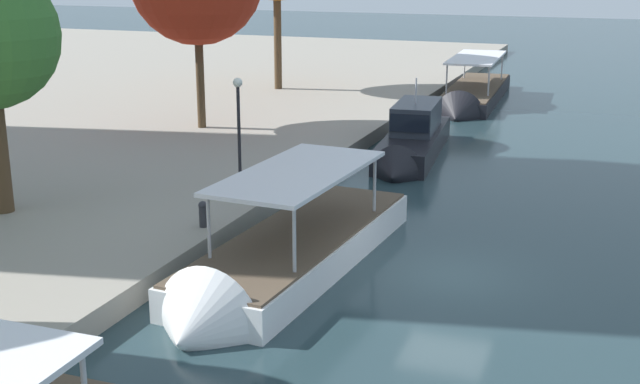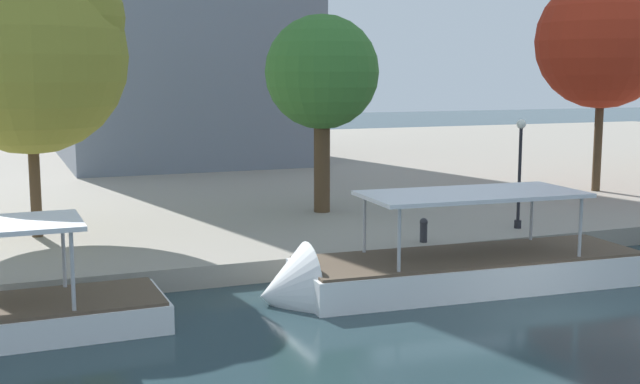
% 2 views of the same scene
% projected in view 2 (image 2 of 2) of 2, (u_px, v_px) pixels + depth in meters
% --- Properties ---
extents(ground_plane, '(220.00, 220.00, 0.00)m').
position_uv_depth(ground_plane, '(583.00, 326.00, 20.45)').
color(ground_plane, '#23383D').
extents(dock_promenade, '(120.00, 55.00, 0.70)m').
position_uv_depth(dock_promenade, '(225.00, 168.00, 52.17)').
color(dock_promenade, gray).
rests_on(dock_promenade, ground_plane).
extents(tour_boat_2, '(12.04, 3.85, 4.07)m').
position_uv_depth(tour_boat_2, '(436.00, 276.00, 23.85)').
color(tour_boat_2, white).
rests_on(tour_boat_2, ground_plane).
extents(mooring_bollard_0, '(0.28, 0.28, 0.84)m').
position_uv_depth(mooring_bollard_0, '(424.00, 229.00, 27.28)').
color(mooring_bollard_0, '#2D2D33').
rests_on(mooring_bollard_0, dock_promenade).
extents(lamp_post, '(0.34, 0.34, 4.06)m').
position_uv_depth(lamp_post, '(520.00, 168.00, 29.52)').
color(lamp_post, black).
rests_on(lamp_post, dock_promenade).
extents(tree_1, '(6.47, 6.47, 10.83)m').
position_uv_depth(tree_1, '(609.00, 33.00, 38.32)').
color(tree_1, '#4C3823').
rests_on(tree_1, dock_promenade).
extents(tree_3, '(4.67, 4.67, 8.13)m').
position_uv_depth(tree_3, '(321.00, 68.00, 32.59)').
color(tree_3, '#4C3823').
rests_on(tree_3, dock_promenade).
extents(tree_4, '(6.77, 6.77, 9.69)m').
position_uv_depth(tree_4, '(33.00, 51.00, 27.50)').
color(tree_4, '#4C3823').
rests_on(tree_4, dock_promenade).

